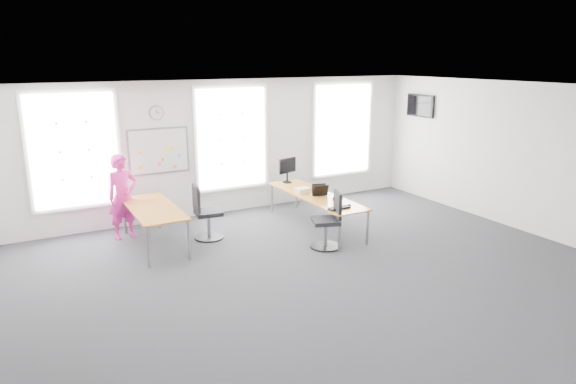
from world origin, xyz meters
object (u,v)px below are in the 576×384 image
desk_right (316,197)px  chair_right (329,223)px  person (123,196)px  headphones (337,198)px  chair_left (205,215)px  keyboard (339,208)px  monitor (287,168)px  desk_left (153,211)px

desk_right → chair_right: 1.22m
person → headphones: (3.78, -1.85, -0.09)m
chair_left → keyboard: chair_left is taller
monitor → desk_left: bearing=175.9°
person → chair_right: bearing=-51.2°
keyboard → chair_right: bearing=-172.9°
chair_left → monitor: (2.27, 0.81, 0.56)m
desk_right → person: size_ratio=1.71×
desk_right → chair_right: (-0.40, -1.14, -0.18)m
person → desk_right: bearing=-33.7°
desk_left → keyboard: size_ratio=4.60×
desk_left → headphones: headphones is taller
monitor → person: bearing=163.0°
desk_left → headphones: 3.56m
desk_right → keyboard: bearing=-97.2°
chair_left → headphones: 2.63m
headphones → chair_right: bearing=-139.0°
chair_right → headphones: bearing=155.8°
person → desk_left: bearing=-77.1°
chair_left → headphones: bearing=-106.5°
chair_left → keyboard: (2.13, -1.48, 0.23)m
desk_right → monitor: size_ratio=5.06×
desk_right → keyboard: 1.08m
chair_right → chair_left: chair_left is taller
desk_right → chair_left: bearing=169.8°
desk_right → keyboard: (-0.14, -1.07, 0.06)m
chair_left → monitor: monitor is taller
keyboard → monitor: monitor is taller
keyboard → headphones: size_ratio=2.37×
headphones → desk_right: bearing=99.0°
headphones → person: bearing=150.0°
headphones → monitor: (-0.14, 1.82, 0.29)m
desk_right → keyboard: size_ratio=6.37×
keyboard → monitor: (0.13, 2.29, 0.33)m
person → keyboard: size_ratio=3.73×
headphones → monitor: size_ratio=0.33×
desk_left → desk_right: bearing=-8.7°
desk_left → chair_left: chair_left is taller
keyboard → monitor: size_ratio=0.79×
chair_left → person: size_ratio=0.65×
desk_left → chair_right: chair_right is taller
desk_right → monitor: (-0.00, 1.22, 0.39)m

